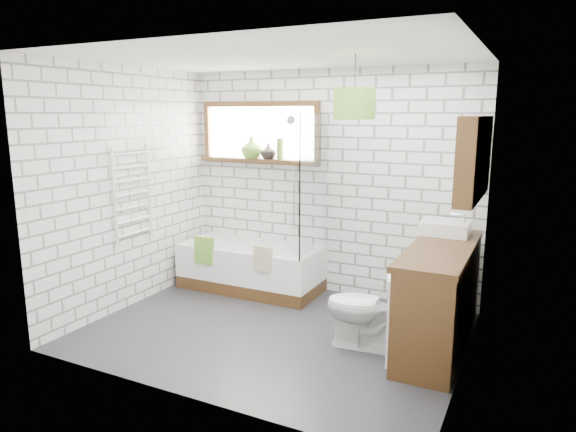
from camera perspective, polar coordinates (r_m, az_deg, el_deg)
The scene contains 22 objects.
floor at distance 4.98m, azimuth -1.61°, elevation -12.68°, with size 3.40×2.60×0.01m, color #242427.
ceiling at distance 4.58m, azimuth -1.79°, elevation 17.39°, with size 3.40×2.60×0.01m, color white.
wall_back at distance 5.79m, azimuth 4.40°, elevation 3.63°, with size 3.40×0.01×2.50m, color white.
wall_front at distance 3.54m, azimuth -11.67°, elevation -1.49°, with size 3.40×0.01×2.50m, color white.
wall_left at distance 5.61m, azimuth -17.27°, elevation 2.92°, with size 0.01×2.60×2.50m, color white.
wall_right at distance 4.11m, azimuth 19.77°, elevation -0.16°, with size 0.01×2.60×2.50m, color white.
window at distance 6.07m, azimuth -3.24°, elevation 9.21°, with size 1.52×0.16×0.68m, color #341F0E.
towel_radiator at distance 5.59m, azimuth -16.90°, elevation 2.39°, with size 0.06×0.52×1.00m, color white.
mirror_cabinet at distance 4.66m, azimuth 19.96°, elevation 6.08°, with size 0.16×1.20×0.70m, color #341F0E.
shower_riser at distance 5.89m, azimuth 0.63°, elevation 4.78°, with size 0.02×0.02×1.30m, color silver.
bathtub at distance 6.03m, azimuth -4.15°, elevation -5.68°, with size 1.63×0.72×0.53m, color white.
shower_screen at distance 5.45m, azimuth 2.91°, elevation 3.45°, with size 0.02×0.72×1.50m, color white.
towel_green at distance 5.88m, azimuth -9.30°, elevation -3.77°, with size 0.23×0.06×0.31m, color #5B912B.
towel_beige at distance 5.48m, azimuth -2.80°, elevation -4.73°, with size 0.21×0.05×0.27m, color tan.
vanity at distance 4.71m, azimuth 16.49°, elevation -8.59°, with size 0.51×1.59×0.91m, color #341F0E.
basin at distance 5.03m, azimuth 17.10°, elevation -1.23°, with size 0.43×0.38×0.13m, color white.
tap at distance 4.99m, azimuth 18.95°, elevation -0.68°, with size 0.03×0.03×0.15m, color silver.
toilet at distance 4.57m, azimuth 8.76°, elevation -10.05°, with size 0.71×0.41×0.73m, color white.
vase_olive at distance 6.10m, azimuth -4.06°, elevation 7.43°, with size 0.25×0.25×0.26m, color #63962E.
vase_dark at distance 5.99m, azimuth -2.21°, elevation 7.03°, with size 0.18×0.18×0.19m, color black.
bottle at distance 5.91m, azimuth -0.89°, elevation 7.26°, with size 0.08×0.08×0.24m, color #63962E.
pendant at distance 4.36m, azimuth 7.37°, elevation 12.27°, with size 0.35×0.35×0.26m, color #5B912B.
Camera 1 is at (2.14, -4.02, 2.02)m, focal length 32.00 mm.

